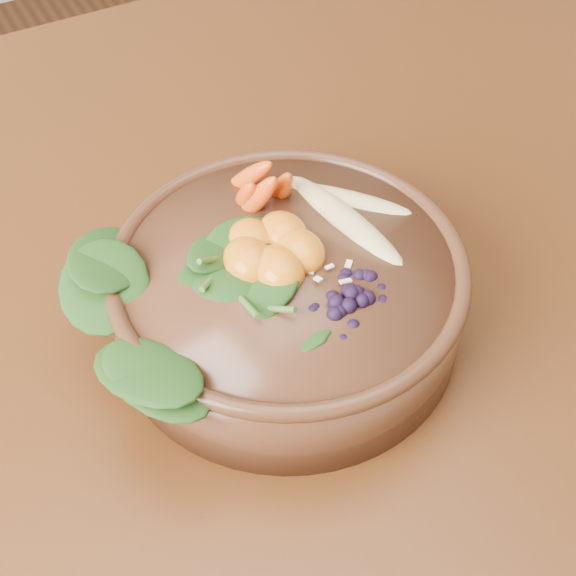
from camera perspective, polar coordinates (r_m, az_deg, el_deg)
name	(u,v)px	position (r m, az deg, el deg)	size (l,w,h in m)	color
dining_table	(284,316)	(0.75, -0.27, -1.97)	(1.60, 0.90, 0.75)	#331C0C
stoneware_bowl	(288,297)	(0.60, 0.00, -0.64)	(0.26, 0.26, 0.07)	#522D1A
kale_heap	(192,241)	(0.56, -6.84, 3.30)	(0.17, 0.15, 0.04)	#244B19
carrot_cluster	(256,154)	(0.61, -2.27, 9.51)	(0.05, 0.05, 0.07)	#DF4F1A
banana_halves	(348,196)	(0.61, 4.29, 6.55)	(0.11, 0.14, 0.02)	#E0CC84
mandarin_cluster	(272,239)	(0.57, -1.13, 3.52)	(0.07, 0.08, 0.03)	orange
blueberry_pile	(352,281)	(0.54, 4.58, 0.49)	(0.12, 0.09, 0.04)	black
coconut_flakes	(309,272)	(0.56, 1.52, 1.18)	(0.08, 0.06, 0.01)	white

